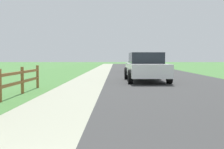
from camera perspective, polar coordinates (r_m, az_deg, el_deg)
The scene contains 6 objects.
ground_plane at distance 25.91m, azimuth -0.50°, elevation 0.50°, with size 120.00×120.00×0.00m, color #4B823E.
road_asphalt at distance 28.06m, azimuth 6.75°, elevation 0.70°, with size 7.00×66.00×0.01m, color #383838.
curb_concrete at distance 28.13m, azimuth -6.53°, elevation 0.71°, with size 6.00×66.00×0.01m, color #A7A991.
grass_verge at distance 28.36m, azimuth -9.54°, elevation 0.71°, with size 5.00×66.00×0.00m, color #4B823E.
parked_suv_white at distance 15.76m, azimuth 6.71°, elevation 1.50°, with size 2.24×4.98×1.56m.
parked_car_black at distance 26.27m, azimuth 5.69°, elevation 2.17°, with size 2.21×5.05×1.44m.
Camera 1 is at (0.56, -0.87, 1.27)m, focal length 46.17 mm.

